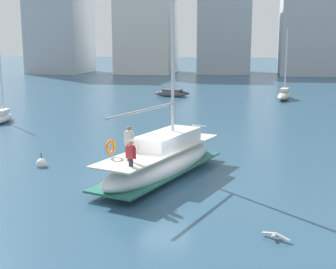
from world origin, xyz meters
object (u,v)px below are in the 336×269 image
seagull (275,235)px  mooring_buoy (42,164)px  moored_sloop_near (172,92)px  moored_sloop_far (284,95)px  main_sailboat (162,159)px  moored_catamaran (3,117)px

seagull → mooring_buoy: (-12.06, 7.76, 0.02)m
moored_sloop_near → mooring_buoy: bearing=-92.6°
moored_sloop_far → mooring_buoy: bearing=-114.3°
seagull → mooring_buoy: size_ratio=1.11×
main_sailboat → moored_sloop_far: bearing=76.4°
moored_sloop_near → moored_sloop_far: size_ratio=0.81×
moored_sloop_far → moored_catamaran: size_ratio=1.38×
seagull → mooring_buoy: mooring_buoy is taller
seagull → main_sailboat: bearing=127.1°
main_sailboat → seagull: 8.69m
main_sailboat → moored_sloop_far: size_ratio=1.42×
main_sailboat → moored_sloop_far: 35.63m
moored_sloop_far → moored_catamaran: 32.20m
moored_sloop_far → seagull: bearing=-94.4°
main_sailboat → seagull: (5.22, -6.91, -0.75)m
moored_sloop_near → main_sailboat: bearing=-81.7°
moored_catamaran → seagull: 29.96m
moored_sloop_near → moored_catamaran: size_ratio=1.12×
moored_sloop_near → moored_sloop_far: 13.72m
main_sailboat → mooring_buoy: main_sailboat is taller
moored_sloop_far → seagull: moored_sloop_far is taller
seagull → mooring_buoy: 14.34m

